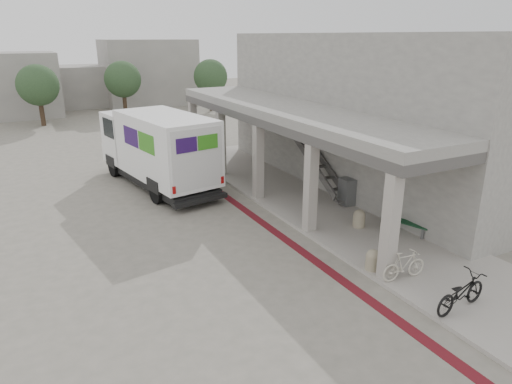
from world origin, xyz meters
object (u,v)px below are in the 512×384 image
bench (405,224)px  utility_cabinet (347,191)px  fedex_truck (157,147)px  bicycle_black (461,293)px  bicycle_cream (404,265)px

bench → utility_cabinet: size_ratio=1.58×
fedex_truck → bicycle_black: 14.73m
utility_cabinet → bench: bearing=-84.3°
fedex_truck → bicycle_cream: bearing=-82.6°
bicycle_black → bicycle_cream: bicycle_black is taller
bench → bicycle_black: size_ratio=0.95×
bench → bicycle_cream: bearing=-154.8°
bench → bicycle_cream: bicycle_cream is taller
fedex_truck → bench: 11.75m
bicycle_cream → bicycle_black: bearing=-170.4°
bench → utility_cabinet: 3.31m
fedex_truck → bicycle_cream: fedex_truck is taller
bicycle_black → bicycle_cream: 1.84m
bicycle_cream → bench: bearing=-40.4°
fedex_truck → bicycle_cream: size_ratio=5.79×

